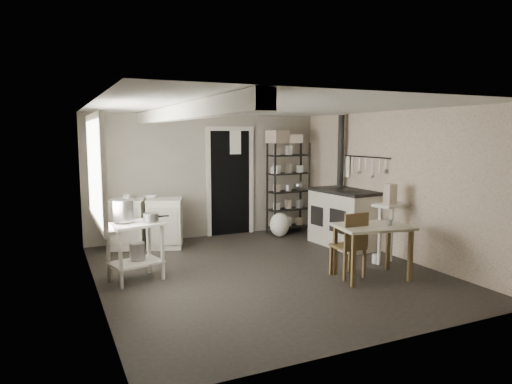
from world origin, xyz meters
name	(u,v)px	position (x,y,z in m)	size (l,w,h in m)	color
floor	(265,271)	(0.00, 0.00, 0.00)	(5.00, 5.00, 0.00)	black
ceiling	(265,107)	(0.00, 0.00, 2.30)	(5.00, 5.00, 0.00)	silver
wall_back	(207,176)	(0.00, 2.50, 1.15)	(4.50, 0.02, 2.30)	#9C9585
wall_front	(386,222)	(0.00, -2.50, 1.15)	(4.50, 0.02, 2.30)	#9C9585
wall_left	(94,201)	(-2.25, 0.00, 1.15)	(0.02, 5.00, 2.30)	#9C9585
wall_right	(392,184)	(2.25, 0.00, 1.15)	(0.02, 5.00, 2.30)	#9C9585
window	(94,170)	(-2.22, 0.20, 1.50)	(0.12, 1.76, 1.28)	silver
doorway	(230,183)	(0.45, 2.47, 1.00)	(0.96, 0.10, 2.08)	silver
ceiling_beam	(179,113)	(-1.20, 0.00, 2.20)	(0.18, 5.00, 0.18)	silver
wallpaper_panel	(391,184)	(2.24, 0.00, 1.15)	(0.01, 5.00, 2.30)	beige
utensil_rail	(366,157)	(2.19, 0.60, 1.55)	(0.06, 1.20, 0.44)	#AEAEB0
prep_table	(136,251)	(-1.73, 0.34, 0.40)	(0.68, 0.49, 0.78)	silver
stockpot	(123,211)	(-1.87, 0.39, 0.94)	(0.26, 0.26, 0.28)	#AEAEB0
saucepan	(151,217)	(-1.53, 0.28, 0.85)	(0.20, 0.20, 0.11)	#AEAEB0
bucket	(137,251)	(-1.70, 0.38, 0.39)	(0.21, 0.21, 0.23)	#AEAEB0
base_cabinets	(146,221)	(-1.25, 2.09, 0.46)	(1.28, 0.55, 0.84)	beige
mixing_bowl	(150,192)	(-1.16, 2.08, 0.96)	(0.29, 0.29, 0.07)	silver
counter_cup	(126,193)	(-1.57, 2.04, 0.97)	(0.13, 0.13, 0.10)	silver
shelf_rack	(288,185)	(1.55, 2.15, 0.95)	(0.84, 0.33, 1.76)	black
shelf_jar	(273,164)	(1.21, 2.15, 1.37)	(0.09, 0.09, 0.19)	silver
storage_box_a	(277,130)	(1.31, 2.16, 2.01)	(0.35, 0.31, 0.24)	beige
storage_box_b	(296,131)	(1.70, 2.15, 1.99)	(0.26, 0.24, 0.17)	beige
stove	(344,221)	(1.92, 0.79, 0.44)	(0.69, 1.25, 0.98)	beige
stovepipe	(341,153)	(2.10, 1.20, 1.59)	(0.11, 0.11, 1.47)	black
side_ledge	(390,234)	(1.95, -0.35, 0.43)	(0.58, 0.31, 0.90)	silver
oats_box	(390,196)	(1.90, -0.38, 1.01)	(0.12, 0.20, 0.30)	beige
work_table	(372,251)	(1.17, -0.88, 0.38)	(0.96, 0.67, 0.73)	beige
table_cup	(389,220)	(1.35, -0.99, 0.81)	(0.10, 0.10, 0.09)	silver
chair	(348,242)	(0.92, -0.69, 0.48)	(0.37, 0.39, 0.90)	#513E22
flour_sack	(280,224)	(1.22, 1.87, 0.24)	(0.38, 0.32, 0.46)	white
floor_crock	(376,258)	(1.70, -0.34, 0.07)	(0.11, 0.11, 0.14)	silver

